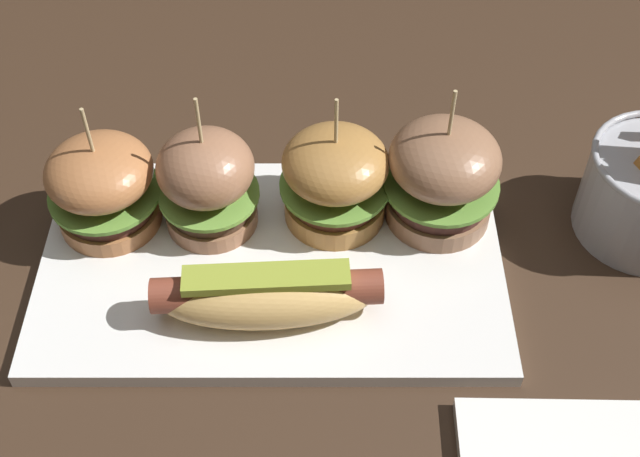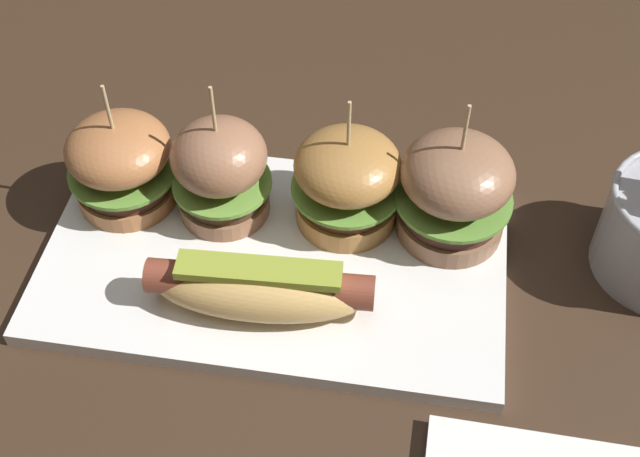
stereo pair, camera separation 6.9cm
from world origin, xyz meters
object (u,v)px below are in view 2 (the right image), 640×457
at_px(slider_center_right, 347,181).
at_px(platter_main, 275,259).
at_px(slider_far_right, 455,190).
at_px(hot_dog, 262,287).
at_px(slider_far_left, 121,163).
at_px(slider_center_left, 221,170).

bearing_deg(slider_center_right, platter_main, -135.88).
bearing_deg(slider_far_right, platter_main, -160.42).
bearing_deg(slider_far_right, hot_dog, -143.19).
bearing_deg(hot_dog, slider_center_right, 64.20).
distance_m(slider_far_left, slider_far_right, 0.29).
height_order(hot_dog, slider_center_right, slider_center_right).
distance_m(slider_center_left, slider_far_right, 0.20).
xyz_separation_m(platter_main, slider_far_right, (0.15, 0.05, 0.06)).
bearing_deg(slider_far_right, slider_far_left, -178.76).
relative_size(hot_dog, slider_far_left, 1.43).
height_order(platter_main, slider_center_right, slider_center_right).
xyz_separation_m(slider_center_left, slider_center_right, (0.11, 0.01, -0.00)).
relative_size(hot_dog, slider_center_right, 1.39).
bearing_deg(platter_main, slider_far_right, 19.58).
height_order(hot_dog, slider_center_left, slider_center_left).
xyz_separation_m(platter_main, slider_center_right, (0.05, 0.05, 0.05)).
distance_m(slider_center_right, slider_far_right, 0.09).
bearing_deg(slider_center_right, slider_far_right, -0.59).
height_order(platter_main, slider_far_right, slider_far_right).
xyz_separation_m(hot_dog, slider_center_left, (-0.06, 0.10, 0.02)).
height_order(slider_far_left, slider_far_right, slider_far_right).
bearing_deg(platter_main, slider_center_right, 44.12).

